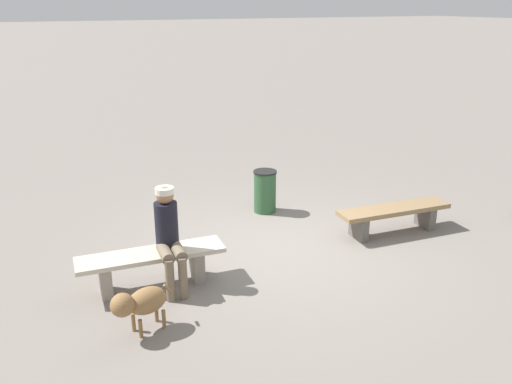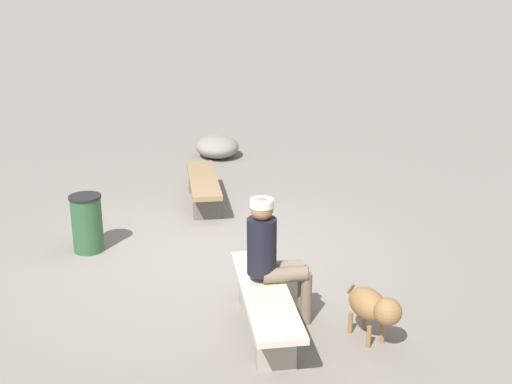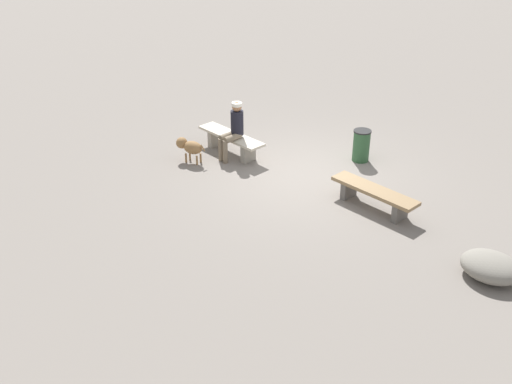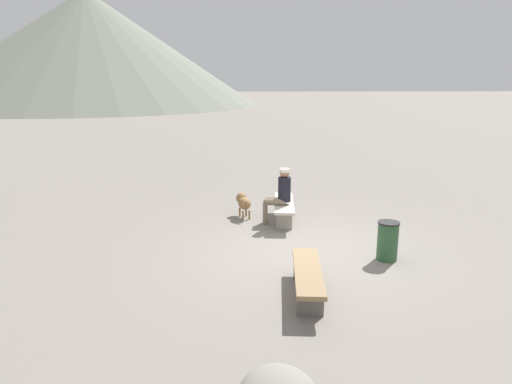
{
  "view_description": "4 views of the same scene",
  "coord_description": "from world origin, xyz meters",
  "px_view_note": "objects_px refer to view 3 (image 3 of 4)",
  "views": [
    {
      "loc": [
        3.52,
        6.3,
        3.46
      ],
      "look_at": [
        0.31,
        -0.14,
        0.89
      ],
      "focal_mm": 37.43,
      "sensor_mm": 36.0,
      "label": 1
    },
    {
      "loc": [
        7.36,
        -1.15,
        3.32
      ],
      "look_at": [
        -0.4,
        0.76,
        0.64
      ],
      "focal_mm": 45.12,
      "sensor_mm": 36.0,
      "label": 2
    },
    {
      "loc": [
        -7.03,
        9.68,
        6.01
      ],
      "look_at": [
        -0.67,
        2.43,
        0.79
      ],
      "focal_mm": 42.7,
      "sensor_mm": 36.0,
      "label": 3
    },
    {
      "loc": [
        -8.58,
        1.43,
        3.33
      ],
      "look_at": [
        1.69,
        0.94,
        0.8
      ],
      "focal_mm": 32.78,
      "sensor_mm": 36.0,
      "label": 4
    }
  ],
  "objects_px": {
    "bench_left": "(374,194)",
    "dog": "(190,146)",
    "trash_bin": "(361,145)",
    "seated_person": "(234,127)",
    "boulder": "(491,267)",
    "bench_right": "(231,140)"
  },
  "relations": [
    {
      "from": "dog",
      "to": "boulder",
      "type": "height_order",
      "value": "dog"
    },
    {
      "from": "bench_right",
      "to": "trash_bin",
      "type": "xyz_separation_m",
      "value": [
        -2.49,
        -1.67,
        0.03
      ]
    },
    {
      "from": "seated_person",
      "to": "dog",
      "type": "xyz_separation_m",
      "value": [
        0.61,
        0.82,
        -0.38
      ]
    },
    {
      "from": "boulder",
      "to": "dog",
      "type": "bearing_deg",
      "value": 1.66
    },
    {
      "from": "bench_left",
      "to": "seated_person",
      "type": "distance_m",
      "value": 3.7
    },
    {
      "from": "bench_right",
      "to": "dog",
      "type": "bearing_deg",
      "value": 72.61
    },
    {
      "from": "seated_person",
      "to": "dog",
      "type": "relative_size",
      "value": 1.8
    },
    {
      "from": "bench_right",
      "to": "trash_bin",
      "type": "height_order",
      "value": "trash_bin"
    },
    {
      "from": "bench_left",
      "to": "dog",
      "type": "xyz_separation_m",
      "value": [
        4.28,
        0.91,
        0.06
      ]
    },
    {
      "from": "trash_bin",
      "to": "seated_person",
      "type": "bearing_deg",
      "value": 38.25
    },
    {
      "from": "bench_left",
      "to": "trash_bin",
      "type": "relative_size",
      "value": 2.55
    },
    {
      "from": "seated_person",
      "to": "boulder",
      "type": "bearing_deg",
      "value": 179.97
    },
    {
      "from": "trash_bin",
      "to": "bench_left",
      "type": "bearing_deg",
      "value": 129.12
    },
    {
      "from": "boulder",
      "to": "bench_left",
      "type": "bearing_deg",
      "value": -14.93
    },
    {
      "from": "trash_bin",
      "to": "boulder",
      "type": "relative_size",
      "value": 0.74
    },
    {
      "from": "bench_right",
      "to": "seated_person",
      "type": "xyz_separation_m",
      "value": [
        -0.21,
        0.13,
        0.42
      ]
    },
    {
      "from": "bench_right",
      "to": "seated_person",
      "type": "height_order",
      "value": "seated_person"
    },
    {
      "from": "bench_right",
      "to": "seated_person",
      "type": "distance_m",
      "value": 0.49
    },
    {
      "from": "dog",
      "to": "seated_person",
      "type": "bearing_deg",
      "value": -140.44
    },
    {
      "from": "bench_left",
      "to": "boulder",
      "type": "bearing_deg",
      "value": 170.43
    },
    {
      "from": "bench_left",
      "to": "dog",
      "type": "distance_m",
      "value": 4.38
    },
    {
      "from": "bench_right",
      "to": "trash_bin",
      "type": "distance_m",
      "value": 3.0
    }
  ]
}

